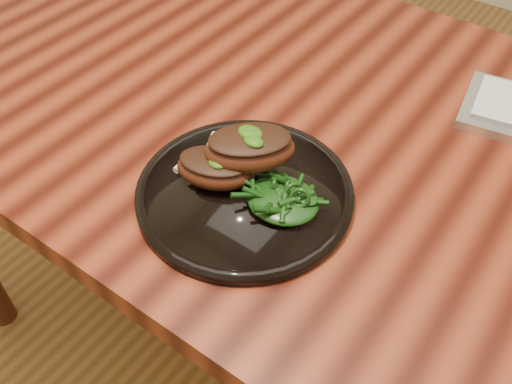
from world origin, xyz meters
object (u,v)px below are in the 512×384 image
desk (351,175)px  greens_heap (283,197)px  plate (245,193)px  lamb_chop_front (214,168)px

desk → greens_heap: greens_heap is taller
desk → plate: (-0.06, -0.20, 0.09)m
plate → lamb_chop_front: (-0.04, -0.01, 0.03)m
desk → plate: plate is taller
desk → greens_heap: bearing=-90.9°
desk → plate: 0.22m
lamb_chop_front → greens_heap: bearing=8.9°
plate → greens_heap: 0.06m
lamb_chop_front → greens_heap: (0.10, 0.02, -0.01)m
lamb_chop_front → desk: bearing=64.5°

